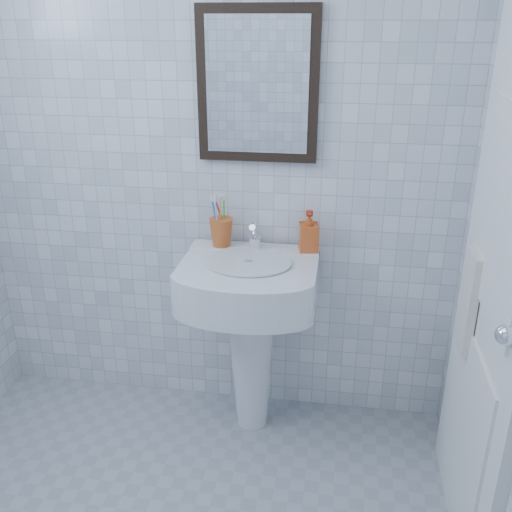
# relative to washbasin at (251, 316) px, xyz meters

# --- Properties ---
(wall_back) EXTENTS (2.20, 0.02, 2.50)m
(wall_back) POSITION_rel_washbasin_xyz_m (-0.21, 0.21, 0.66)
(wall_back) COLOR white
(wall_back) RESTS_ON ground
(washbasin) EXTENTS (0.57, 0.42, 0.88)m
(washbasin) POSITION_rel_washbasin_xyz_m (0.00, 0.00, 0.00)
(washbasin) COLOR white
(washbasin) RESTS_ON ground
(faucet) EXTENTS (0.05, 0.11, 0.13)m
(faucet) POSITION_rel_washbasin_xyz_m (-0.00, 0.10, 0.33)
(faucet) COLOR white
(faucet) RESTS_ON washbasin
(toothbrush_cup) EXTENTS (0.12, 0.12, 0.12)m
(toothbrush_cup) POSITION_rel_washbasin_xyz_m (-0.15, 0.12, 0.34)
(toothbrush_cup) COLOR #C65820
(toothbrush_cup) RESTS_ON washbasin
(soap_dispenser) EXTENTS (0.09, 0.10, 0.18)m
(soap_dispenser) POSITION_rel_washbasin_xyz_m (0.23, 0.12, 0.37)
(soap_dispenser) COLOR red
(soap_dispenser) RESTS_ON washbasin
(wall_mirror) EXTENTS (0.50, 0.04, 0.62)m
(wall_mirror) POSITION_rel_washbasin_xyz_m (0.00, 0.19, 0.96)
(wall_mirror) COLOR black
(wall_mirror) RESTS_ON wall_back
(bathroom_door) EXTENTS (0.04, 0.80, 2.00)m
(bathroom_door) POSITION_rel_washbasin_xyz_m (0.87, -0.44, 0.41)
(bathroom_door) COLOR white
(bathroom_door) RESTS_ON ground
(towel_ring) EXTENTS (0.01, 0.18, 0.18)m
(towel_ring) POSITION_rel_washbasin_xyz_m (0.85, -0.28, 0.46)
(towel_ring) COLOR white
(towel_ring) RESTS_ON wall_right
(hand_towel) EXTENTS (0.03, 0.16, 0.38)m
(hand_towel) POSITION_rel_washbasin_xyz_m (0.83, -0.28, 0.28)
(hand_towel) COLOR beige
(hand_towel) RESTS_ON towel_ring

